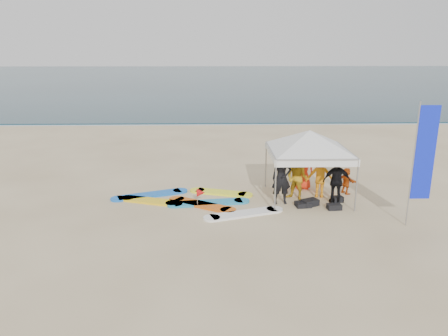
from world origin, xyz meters
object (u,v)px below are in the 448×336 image
Objects in this scene: person_orange_a at (320,175)px; feather_flag at (424,155)px; person_yellow at (297,178)px; marker_pennant at (201,193)px; canopy_tent at (310,131)px; person_seated at (346,181)px; person_orange_b at (303,168)px; surfboard_spread at (196,201)px; person_black_b at (337,181)px; person_black_a at (282,178)px.

person_orange_a is 3.78m from feather_flag.
person_yellow is at bearing 143.48° from feather_flag.
person_orange_a reaches higher than marker_pennant.
person_yellow is 0.43× the size of canopy_tent.
feather_flag is (2.30, -2.65, 1.41)m from person_orange_a.
feather_flag is at bearing -14.90° from marker_pennant.
person_orange_a is 1.15m from person_seated.
person_orange_b is 4.23m from marker_pennant.
surfboard_spread is (-4.01, -1.40, -0.77)m from person_orange_b.
canopy_tent is (-0.89, 0.54, 1.65)m from person_black_b.
canopy_tent is at bearing 31.73° from person_orange_a.
surfboard_spread is at bearing 1.60° from person_black_b.
person_seated is 1.53× the size of marker_pennant.
person_yellow is 1.70m from canopy_tent.
canopy_tent is at bearing 22.56° from person_black_a.
person_yellow is 1.01× the size of person_orange_a.
person_orange_b reaches higher than surfboard_spread.
person_seated is 5.58m from surfboard_spread.
person_orange_a is at bearing 15.76° from canopy_tent.
person_black_a is 0.71m from person_yellow.
person_orange_b is 1.65× the size of person_seated.
person_black_b is at bearing -31.11° from canopy_tent.
marker_pennant is (-3.75, -0.76, -1.96)m from canopy_tent.
feather_flag is at bearing -41.86° from canopy_tent.
canopy_tent is (-0.06, -1.05, 1.65)m from person_orange_b.
person_yellow is 4.22m from feather_flag.
person_black_a reaches higher than person_seated.
canopy_tent is at bearing 82.04° from person_seated.
marker_pennant is (-4.25, -0.90, -0.31)m from person_orange_a.
canopy_tent is 4.64m from surfboard_spread.
person_seated is (0.65, 1.01, -0.31)m from person_black_b.
feather_flag is at bearing -17.68° from surfboard_spread.
person_orange_a is at bearing 6.38° from surfboard_spread.
person_black_b is 0.43× the size of feather_flag.
surfboard_spread is at bearing -174.84° from canopy_tent.
person_seated is 5.44m from marker_pennant.
person_black_b is 1.95m from canopy_tent.
person_orange_b is at bearing 86.68° from canopy_tent.
person_yellow is 1.36m from person_black_b.
feather_flag is at bearing 121.44° from person_orange_b.
person_yellow is 3.42m from marker_pennant.
person_black_a is at bearing 5.41° from marker_pennant.
person_black_a is 1.90m from canopy_tent.
person_seated is 0.26× the size of feather_flag.
person_black_a is 0.33× the size of surfboard_spread.
person_orange_a is at bearing 109.54° from person_orange_b.
canopy_tent is at bearing 138.14° from feather_flag.
person_orange_a is 1.64× the size of person_seated.
marker_pennant is at bearing -168.47° from canopy_tent.
feather_flag is (2.74, -3.55, 1.41)m from person_orange_b.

